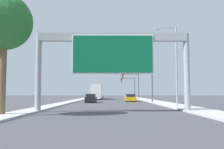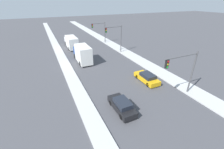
# 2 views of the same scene
# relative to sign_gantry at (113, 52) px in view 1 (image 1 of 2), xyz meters

# --- Properties ---
(sidewalk_right) EXTENTS (3.00, 120.00, 0.15)m
(sidewalk_right) POSITION_rel_sign_gantry_xyz_m (7.75, 42.12, -5.10)
(sidewalk_right) COLOR #BBBBBB
(sidewalk_right) RESTS_ON ground
(median_strip_left) EXTENTS (2.00, 120.00, 0.15)m
(median_strip_left) POSITION_rel_sign_gantry_xyz_m (-7.25, 42.12, -5.10)
(median_strip_left) COLOR #BBBBBB
(median_strip_left) RESTS_ON ground
(sign_gantry) EXTENTS (13.41, 0.73, 6.87)m
(sign_gantry) POSITION_rel_sign_gantry_xyz_m (0.00, 0.00, 0.00)
(sign_gantry) COLOR #9EA0A5
(sign_gantry) RESTS_ON ground
(car_near_center) EXTENTS (1.87, 4.66, 1.42)m
(car_near_center) POSITION_rel_sign_gantry_xyz_m (3.50, 25.22, -4.50)
(car_near_center) COLOR gold
(car_near_center) RESTS_ON ground
(car_far_left) EXTENTS (1.74, 4.44, 1.46)m
(car_far_left) POSITION_rel_sign_gantry_xyz_m (-3.50, 20.77, -4.48)
(car_far_left) COLOR black
(car_far_left) RESTS_ON ground
(truck_box_primary) EXTENTS (2.38, 7.08, 3.59)m
(truck_box_primary) POSITION_rel_sign_gantry_xyz_m (-3.50, 37.85, -3.37)
(truck_box_primary) COLOR navy
(truck_box_primary) RESTS_ON ground
(truck_box_secondary) EXTENTS (2.36, 8.29, 3.09)m
(truck_box_secondary) POSITION_rel_sign_gantry_xyz_m (-3.50, 49.29, -3.59)
(truck_box_secondary) COLOR white
(truck_box_secondary) RESTS_ON ground
(traffic_light_near_intersection) EXTENTS (5.41, 0.32, 6.17)m
(traffic_light_near_intersection) POSITION_rel_sign_gantry_xyz_m (4.99, 20.12, -0.93)
(traffic_light_near_intersection) COLOR #4C4C4F
(traffic_light_near_intersection) RESTS_ON ground
(traffic_light_mid_block) EXTENTS (4.37, 0.32, 6.55)m
(traffic_light_mid_block) POSITION_rel_sign_gantry_xyz_m (5.42, 40.12, -0.78)
(traffic_light_mid_block) COLOR #4C4C4F
(traffic_light_mid_block) RESTS_ON ground
(traffic_light_far_intersection) EXTENTS (4.23, 0.32, 6.06)m
(traffic_light_far_intersection) POSITION_rel_sign_gantry_xyz_m (5.41, 50.12, -1.09)
(traffic_light_far_intersection) COLOR #4C4C4F
(traffic_light_far_intersection) RESTS_ON ground
(palm_tree_foreground) EXTENTS (4.09, 4.09, 8.87)m
(palm_tree_foreground) POSITION_rel_sign_gantry_xyz_m (-7.97, -3.51, 1.57)
(palm_tree_foreground) COLOR brown
(palm_tree_foreground) RESTS_ON ground
(street_lamp_right) EXTENTS (2.33, 0.28, 8.80)m
(street_lamp_right) POSITION_rel_sign_gantry_xyz_m (6.58, 4.90, -0.02)
(street_lamp_right) COLOR #9EA0A5
(street_lamp_right) RESTS_ON ground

